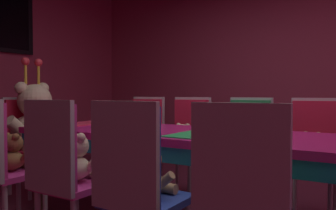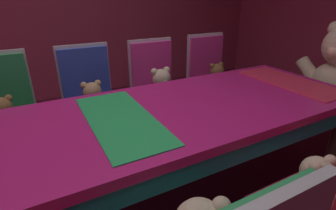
{
  "view_description": "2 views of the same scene",
  "coord_description": "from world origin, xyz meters",
  "px_view_note": "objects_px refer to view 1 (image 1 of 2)",
  "views": [
    {
      "loc": [
        -2.25,
        -1.08,
        1.02
      ],
      "look_at": [
        0.16,
        0.44,
        0.93
      ],
      "focal_mm": 37.19,
      "sensor_mm": 36.0,
      "label": 1
    },
    {
      "loc": [
        1.18,
        -0.36,
        1.34
      ],
      "look_at": [
        -0.06,
        0.32,
        0.73
      ],
      "focal_mm": 27.59,
      "sensor_mm": 36.0,
      "label": 2
    }
  ],
  "objects_px": {
    "chair_right_4": "(145,132)",
    "teddy_right_4": "(137,133)",
    "teddy_left_2": "(150,174)",
    "teddy_right_3": "(182,139)",
    "banquet_table": "(208,145)",
    "chair_right_3": "(189,135)",
    "teddy_left_4": "(14,155)",
    "teddy_right_1": "(311,150)",
    "chair_left_3": "(59,164)",
    "throne_chair": "(25,135)",
    "chair_left_2": "(133,176)",
    "teddy_right_2": "(243,141)",
    "chair_left_1": "(245,195)",
    "chair_right_1": "(314,145)",
    "king_teddy_bear": "(36,120)",
    "chair_right_2": "(248,139)",
    "teddy_left_1": "(255,193)",
    "teddy_left_3": "(77,160)"
  },
  "relations": [
    {
      "from": "chair_right_4",
      "to": "teddy_right_4",
      "type": "height_order",
      "value": "chair_right_4"
    },
    {
      "from": "teddy_left_2",
      "to": "teddy_right_3",
      "type": "xyz_separation_m",
      "value": [
        1.41,
        0.6,
        -0.0
      ]
    },
    {
      "from": "banquet_table",
      "to": "chair_right_3",
      "type": "relative_size",
      "value": 3.14
    },
    {
      "from": "teddy_right_4",
      "to": "banquet_table",
      "type": "bearing_deg",
      "value": 58.82
    },
    {
      "from": "teddy_left_4",
      "to": "chair_right_4",
      "type": "bearing_deg",
      "value": -0.79
    },
    {
      "from": "teddy_right_1",
      "to": "chair_right_4",
      "type": "bearing_deg",
      "value": -95.42
    },
    {
      "from": "teddy_left_2",
      "to": "chair_right_3",
      "type": "distance_m",
      "value": 1.66
    },
    {
      "from": "banquet_table",
      "to": "chair_left_3",
      "type": "distance_m",
      "value": 1.02
    },
    {
      "from": "throne_chair",
      "to": "teddy_right_1",
      "type": "bearing_deg",
      "value": 14.69
    },
    {
      "from": "chair_left_2",
      "to": "teddy_right_2",
      "type": "distance_m",
      "value": 1.57
    },
    {
      "from": "teddy_right_2",
      "to": "chair_left_3",
      "type": "bearing_deg",
      "value": -20.83
    },
    {
      "from": "chair_left_2",
      "to": "chair_right_3",
      "type": "bearing_deg",
      "value": 19.65
    },
    {
      "from": "chair_right_3",
      "to": "chair_left_1",
      "type": "bearing_deg",
      "value": 35.14
    },
    {
      "from": "banquet_table",
      "to": "chair_right_1",
      "type": "bearing_deg",
      "value": -34.51
    },
    {
      "from": "chair_right_3",
      "to": "king_teddy_bear",
      "type": "relative_size",
      "value": 1.07
    },
    {
      "from": "chair_right_1",
      "to": "teddy_right_3",
      "type": "xyz_separation_m",
      "value": [
        -0.14,
        1.19,
        -0.02
      ]
    },
    {
      "from": "teddy_right_1",
      "to": "chair_right_2",
      "type": "xyz_separation_m",
      "value": [
        0.17,
        0.58,
        0.03
      ]
    },
    {
      "from": "teddy_left_2",
      "to": "teddy_right_2",
      "type": "xyz_separation_m",
      "value": [
        1.42,
        -0.01,
        0.02
      ]
    },
    {
      "from": "banquet_table",
      "to": "teddy_right_1",
      "type": "bearing_deg",
      "value": -39.6
    },
    {
      "from": "chair_left_1",
      "to": "teddy_left_2",
      "type": "relative_size",
      "value": 3.3
    },
    {
      "from": "teddy_left_2",
      "to": "teddy_right_4",
      "type": "relative_size",
      "value": 0.85
    },
    {
      "from": "chair_left_3",
      "to": "teddy_left_1",
      "type": "bearing_deg",
      "value": -84.59
    },
    {
      "from": "teddy_left_3",
      "to": "chair_right_4",
      "type": "xyz_separation_m",
      "value": [
        1.55,
        0.6,
        0.0
      ]
    },
    {
      "from": "chair_left_3",
      "to": "chair_left_1",
      "type": "bearing_deg",
      "value": -91.5
    },
    {
      "from": "chair_left_2",
      "to": "teddy_right_2",
      "type": "relative_size",
      "value": 2.82
    },
    {
      "from": "teddy_left_1",
      "to": "throne_chair",
      "type": "distance_m",
      "value": 2.77
    },
    {
      "from": "teddy_left_1",
      "to": "teddy_left_3",
      "type": "xyz_separation_m",
      "value": [
        0.03,
        1.18,
        0.02
      ]
    },
    {
      "from": "teddy_right_4",
      "to": "chair_right_1",
      "type": "bearing_deg",
      "value": 93.92
    },
    {
      "from": "chair_right_1",
      "to": "king_teddy_bear",
      "type": "distance_m",
      "value": 2.64
    },
    {
      "from": "teddy_left_3",
      "to": "chair_right_3",
      "type": "bearing_deg",
      "value": 0.83
    },
    {
      "from": "banquet_table",
      "to": "chair_left_1",
      "type": "relative_size",
      "value": 3.14
    },
    {
      "from": "chair_left_3",
      "to": "chair_right_2",
      "type": "distance_m",
      "value": 1.8
    },
    {
      "from": "teddy_left_2",
      "to": "chair_right_1",
      "type": "distance_m",
      "value": 1.66
    },
    {
      "from": "chair_left_3",
      "to": "teddy_right_3",
      "type": "bearing_deg",
      "value": 0.82
    },
    {
      "from": "chair_right_1",
      "to": "chair_left_2",
      "type": "bearing_deg",
      "value": -19.17
    },
    {
      "from": "chair_left_2",
      "to": "teddy_left_4",
      "type": "xyz_separation_m",
      "value": [
        0.13,
        1.2,
        -0.02
      ]
    },
    {
      "from": "banquet_table",
      "to": "chair_left_1",
      "type": "distance_m",
      "value": 1.05
    },
    {
      "from": "chair_right_1",
      "to": "teddy_right_4",
      "type": "relative_size",
      "value": 2.8
    },
    {
      "from": "teddy_left_1",
      "to": "teddy_right_4",
      "type": "bearing_deg",
      "value": 50.95
    },
    {
      "from": "teddy_left_3",
      "to": "chair_right_2",
      "type": "bearing_deg",
      "value": -20.82
    },
    {
      "from": "king_teddy_bear",
      "to": "chair_right_1",
      "type": "bearing_deg",
      "value": 18.62
    },
    {
      "from": "chair_left_3",
      "to": "teddy_right_2",
      "type": "height_order",
      "value": "chair_left_3"
    },
    {
      "from": "teddy_right_2",
      "to": "teddy_right_4",
      "type": "height_order",
      "value": "teddy_right_4"
    },
    {
      "from": "chair_right_3",
      "to": "throne_chair",
      "type": "xyz_separation_m",
      "value": [
        -0.84,
        1.47,
        0.0
      ]
    },
    {
      "from": "teddy_left_1",
      "to": "teddy_right_4",
      "type": "xyz_separation_m",
      "value": [
        1.44,
        1.78,
        0.03
      ]
    },
    {
      "from": "teddy_left_3",
      "to": "teddy_right_2",
      "type": "bearing_deg",
      "value": -22.79
    },
    {
      "from": "banquet_table",
      "to": "chair_right_4",
      "type": "xyz_separation_m",
      "value": [
        0.87,
        1.19,
        -0.06
      ]
    },
    {
      "from": "chair_left_3",
      "to": "teddy_left_3",
      "type": "relative_size",
      "value": 2.95
    },
    {
      "from": "teddy_left_4",
      "to": "teddy_right_2",
      "type": "distance_m",
      "value": 1.88
    },
    {
      "from": "teddy_left_3",
      "to": "teddy_right_3",
      "type": "relative_size",
      "value": 1.16
    }
  ]
}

